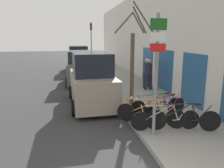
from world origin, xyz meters
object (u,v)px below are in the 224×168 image
object	(u,v)px
bicycle_1	(165,119)
parked_car_0	(92,82)
bicycle_4	(157,106)
traffic_light	(91,38)
parked_car_2	(78,59)
bicycle_0	(183,119)
pedestrian_far	(147,71)
pedestrian_near	(148,72)
street_tree	(133,60)
bicycle_2	(150,114)
signpost	(156,69)
parked_car_1	(81,68)
bicycle_3	(164,109)

from	to	relation	value
bicycle_1	parked_car_0	size ratio (longest dim) A/B	0.53
bicycle_1	bicycle_4	distance (m)	1.35
bicycle_1	traffic_light	distance (m)	16.68
bicycle_1	parked_car_2	bearing A→B (deg)	15.07
bicycle_0	pedestrian_far	distance (m)	6.33
pedestrian_near	street_tree	xyz separation A→B (m)	(-1.69, -2.49, 0.99)
bicycle_2	street_tree	size ratio (longest dim) A/B	0.45
bicycle_1	parked_car_2	size ratio (longest dim) A/B	0.51
bicycle_1	traffic_light	xyz separation A→B (m)	(-0.64, 16.47, 2.50)
street_tree	traffic_light	size ratio (longest dim) A/B	0.99
street_tree	traffic_light	bearing A→B (deg)	91.79
bicycle_2	bicycle_4	distance (m)	1.00
bicycle_0	bicycle_1	xyz separation A→B (m)	(-0.53, 0.16, -0.02)
bicycle_2	parked_car_0	world-z (taller)	parked_car_0
pedestrian_far	traffic_light	distance (m)	10.81
signpost	street_tree	bearing A→B (deg)	84.95
bicycle_1	traffic_light	size ratio (longest dim) A/B	0.50
parked_car_1	street_tree	bearing A→B (deg)	-69.32
bicycle_1	pedestrian_far	bearing A→B (deg)	-7.32
bicycle_0	bicycle_1	bearing A→B (deg)	87.99
bicycle_2	bicycle_4	world-z (taller)	bicycle_2
traffic_light	pedestrian_far	bearing A→B (deg)	-78.09
bicycle_0	bicycle_1	distance (m)	0.55
bicycle_4	pedestrian_far	size ratio (longest dim) A/B	1.25
traffic_light	bicycle_2	bearing A→B (deg)	-88.88
parked_car_1	pedestrian_far	size ratio (longest dim) A/B	2.52
bicycle_0	traffic_light	world-z (taller)	traffic_light
parked_car_1	parked_car_2	xyz separation A→B (m)	(0.06, 5.94, 0.05)
parked_car_2	street_tree	bearing A→B (deg)	-82.17
parked_car_1	signpost	bearing A→B (deg)	-77.28
traffic_light	bicycle_3	bearing A→B (deg)	-86.24
bicycle_1	bicycle_4	bearing A→B (deg)	-3.92
signpost	bicycle_0	xyz separation A→B (m)	(1.04, 0.13, -1.65)
pedestrian_near	traffic_light	bearing A→B (deg)	-65.54
parked_car_2	pedestrian_near	size ratio (longest dim) A/B	2.52
signpost	parked_car_1	world-z (taller)	signpost
pedestrian_near	bicycle_3	bearing A→B (deg)	90.29
parked_car_0	bicycle_2	bearing A→B (deg)	-63.55
bicycle_1	bicycle_4	size ratio (longest dim) A/B	1.02
bicycle_0	parked_car_1	world-z (taller)	parked_car_1
parked_car_1	traffic_light	xyz separation A→B (m)	(1.50, 7.52, 2.01)
bicycle_2	pedestrian_far	distance (m)	5.88
bicycle_0	traffic_light	bearing A→B (deg)	19.12
parked_car_1	bicycle_0	bearing A→B (deg)	-70.92
bicycle_0	street_tree	size ratio (longest dim) A/B	0.52
bicycle_4	bicycle_0	bearing A→B (deg)	-173.53
bicycle_1	street_tree	size ratio (longest dim) A/B	0.50
signpost	street_tree	world-z (taller)	street_tree
signpost	bicycle_1	world-z (taller)	signpost
bicycle_4	pedestrian_near	distance (m)	4.40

